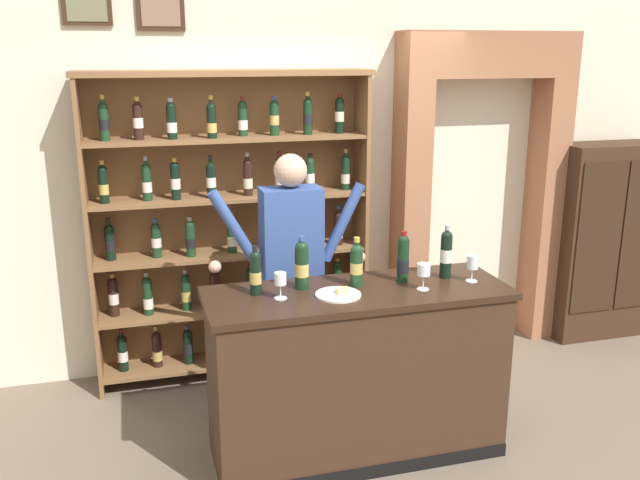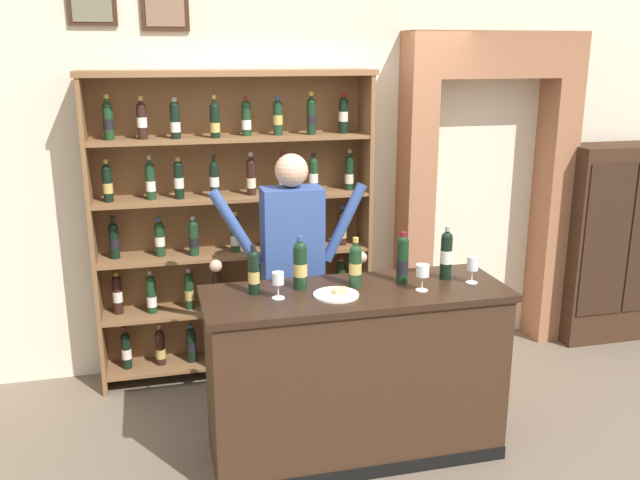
{
  "view_description": "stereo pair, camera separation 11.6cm",
  "coord_description": "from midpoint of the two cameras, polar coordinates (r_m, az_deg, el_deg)",
  "views": [
    {
      "loc": [
        -1.16,
        -3.51,
        2.37
      ],
      "look_at": [
        -0.07,
        0.36,
        1.25
      ],
      "focal_mm": 38.44,
      "sensor_mm": 36.0,
      "label": 1
    },
    {
      "loc": [
        -1.05,
        -3.54,
        2.37
      ],
      "look_at": [
        -0.07,
        0.36,
        1.25
      ],
      "focal_mm": 38.44,
      "sensor_mm": 36.0,
      "label": 2
    }
  ],
  "objects": [
    {
      "name": "archway_doorway",
      "position": [
        5.67,
        12.27,
        5.36
      ],
      "size": [
        1.42,
        0.45,
        2.51
      ],
      "color": "#9E6647",
      "rests_on": "ground"
    },
    {
      "name": "cheese_plate",
      "position": [
        3.85,
        0.71,
        -4.53
      ],
      "size": [
        0.26,
        0.26,
        0.04
      ],
      "color": "white",
      "rests_on": "tasting_counter"
    },
    {
      "name": "wine_glass_left",
      "position": [
        4.13,
        11.8,
        -1.92
      ],
      "size": [
        0.07,
        0.07,
        0.16
      ],
      "color": "silver",
      "rests_on": "tasting_counter"
    },
    {
      "name": "back_wall",
      "position": [
        5.26,
        -3.41,
        6.24
      ],
      "size": [
        12.0,
        0.19,
        3.05
      ],
      "color": "beige",
      "rests_on": "ground"
    },
    {
      "name": "tasting_bottle_riserva",
      "position": [
        4.06,
        6.13,
        -1.5
      ],
      "size": [
        0.07,
        0.07,
        0.31
      ],
      "color": "black",
      "rests_on": "tasting_counter"
    },
    {
      "name": "side_cabinet",
      "position": [
        6.23,
        22.07,
        -0.04
      ],
      "size": [
        0.89,
        0.4,
        1.64
      ],
      "color": "#382316",
      "rests_on": "ground"
    },
    {
      "name": "tasting_bottle_bianco",
      "position": [
        3.85,
        -6.25,
        -2.66
      ],
      "size": [
        0.07,
        0.07,
        0.29
      ],
      "color": "black",
      "rests_on": "tasting_counter"
    },
    {
      "name": "wine_shelf",
      "position": [
        4.99,
        -8.12,
        1.4
      ],
      "size": [
        2.02,
        0.34,
        2.24
      ],
      "color": "brown",
      "rests_on": "ground"
    },
    {
      "name": "tasting_bottle_super_tuscan",
      "position": [
        3.97,
        2.22,
        -1.99
      ],
      "size": [
        0.07,
        0.07,
        0.29
      ],
      "color": "#19381E",
      "rests_on": "tasting_counter"
    },
    {
      "name": "tasting_bottle_grappa",
      "position": [
        3.92,
        -2.39,
        -2.03
      ],
      "size": [
        0.08,
        0.08,
        0.31
      ],
      "color": "black",
      "rests_on": "tasting_counter"
    },
    {
      "name": "tasting_counter",
      "position": [
        4.15,
        2.25,
        -10.99
      ],
      "size": [
        1.76,
        0.63,
        1.04
      ],
      "color": "#382316",
      "rests_on": "ground"
    },
    {
      "name": "ground_plane",
      "position": [
        4.39,
        1.47,
        -17.27
      ],
      "size": [
        14.0,
        14.0,
        0.02
      ],
      "primitive_type": "cube",
      "color": "#6B5B4C"
    },
    {
      "name": "wine_glass_center",
      "position": [
        3.95,
        7.79,
        -2.6
      ],
      "size": [
        0.08,
        0.08,
        0.16
      ],
      "color": "silver",
      "rests_on": "tasting_counter"
    },
    {
      "name": "tasting_bottle_prosecco",
      "position": [
        4.17,
        9.67,
        -1.07
      ],
      "size": [
        0.07,
        0.07,
        0.32
      ],
      "color": "black",
      "rests_on": "tasting_counter"
    },
    {
      "name": "shopkeeper",
      "position": [
        4.44,
        -3.15,
        -1.43
      ],
      "size": [
        1.04,
        0.22,
        1.75
      ],
      "color": "#2D3347",
      "rests_on": "ground"
    },
    {
      "name": "wine_glass_spare",
      "position": [
        3.78,
        -4.2,
        -3.37
      ],
      "size": [
        0.07,
        0.07,
        0.15
      ],
      "color": "silver",
      "rests_on": "tasting_counter"
    }
  ]
}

